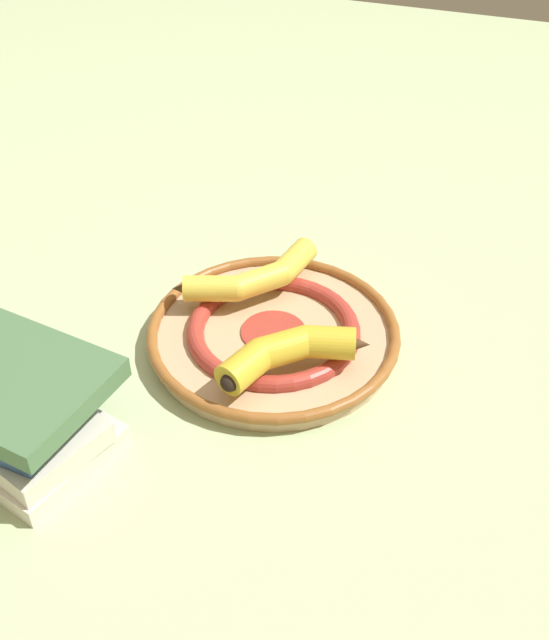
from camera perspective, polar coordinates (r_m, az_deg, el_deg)
The scene contains 5 objects.
ground_plane at distance 0.93m, azimuth -0.20°, elevation -2.00°, with size 2.80×2.80×0.00m, color #B2C693.
decorative_bowl at distance 0.92m, azimuth 0.00°, elevation -1.04°, with size 0.31×0.31×0.03m.
banana_a at distance 0.84m, azimuth 1.13°, elevation -2.40°, with size 0.14×0.15×0.04m.
banana_b at distance 0.95m, azimuth -1.64°, elevation 3.24°, with size 0.17×0.15×0.03m.
book_stack at distance 0.83m, azimuth -19.31°, elevation -6.16°, with size 0.18×0.22×0.10m.
Camera 1 is at (0.65, 0.25, 0.61)m, focal length 42.00 mm.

